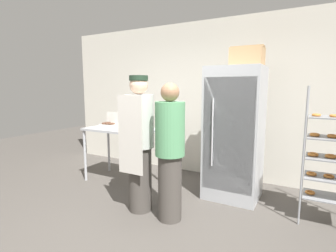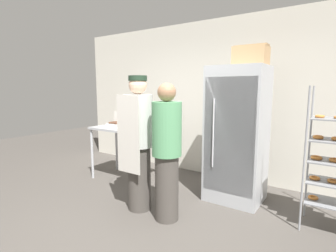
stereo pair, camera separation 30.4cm
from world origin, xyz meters
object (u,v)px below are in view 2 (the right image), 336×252
Objects in this scene: refrigerator at (237,135)px; person_baker at (138,142)px; donut_box at (116,124)px; person_customer at (167,152)px; baking_rack at (335,161)px; blender_pitcher at (144,122)px; cardboard_storage_box at (251,56)px.

person_baker is (-0.94, -1.01, -0.04)m from refrigerator.
person_customer is at bearing -26.02° from donut_box.
donut_box is 0.18× the size of person_customer.
person_baker reaches higher than baking_rack.
refrigerator is 1.50m from blender_pitcher.
blender_pitcher is (-2.67, -0.03, 0.25)m from baking_rack.
person_baker is (0.54, -0.78, -0.14)m from blender_pitcher.
baking_rack is at bearing 26.55° from person_customer.
baking_rack is at bearing 20.75° from person_baker.
blender_pitcher is 1.91m from cardboard_storage_box.
blender_pitcher is 1.30m from person_customer.
cardboard_storage_box reaches higher than person_customer.
blender_pitcher is at bearing 141.26° from person_customer.
donut_box is (-2.13, -0.24, 0.02)m from refrigerator.
blender_pitcher is 0.96m from person_baker.
donut_box is at bearing 146.78° from person_baker.
cardboard_storage_box is at bearing 11.81° from blender_pitcher.
refrigerator is at bearing -140.85° from cardboard_storage_box.
blender_pitcher is 0.17× the size of person_customer.
person_customer is at bearing -38.74° from blender_pitcher.
refrigerator reaches higher than person_customer.
person_baker is at bearing -55.13° from blender_pitcher.
baking_rack is at bearing -9.98° from refrigerator.
cardboard_storage_box is at bearing 46.39° from person_baker.
refrigerator is 4.29× the size of cardboard_storage_box.
person_customer is (-0.60, -1.14, -1.18)m from cardboard_storage_box.
baking_rack is at bearing 0.49° from donut_box.
person_baker is 1.06× the size of person_customer.
person_baker is at bearing -132.80° from refrigerator.
blender_pitcher is 0.16× the size of person_baker.
cardboard_storage_box is (-1.07, 0.31, 1.23)m from baking_rack.
person_customer is (0.46, -0.03, -0.06)m from person_baker.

